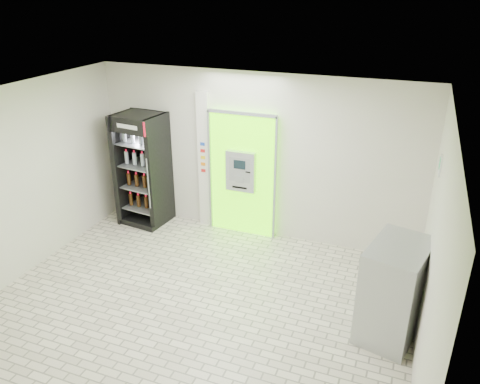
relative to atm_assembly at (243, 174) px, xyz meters
The scene contains 7 objects.
ground 2.69m from the atm_assembly, 85.26° to the right, with size 6.00×6.00×0.00m, color beige.
room_shell 2.51m from the atm_assembly, 85.26° to the right, with size 6.00×6.00×6.00m.
atm_assembly is the anchor object (origin of this frame).
pillar 0.79m from the atm_assembly, behind, with size 0.22×0.11×2.60m.
beverage_cooler 1.95m from the atm_assembly, behind, with size 0.89×0.83×2.17m.
steel_cabinet 3.50m from the atm_assembly, 34.62° to the right, with size 0.90×1.13×1.34m.
exit_sign 3.48m from the atm_assembly, 17.65° to the right, with size 0.02×0.22×0.26m.
Camera 1 is at (2.60, -4.97, 4.31)m, focal length 35.00 mm.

